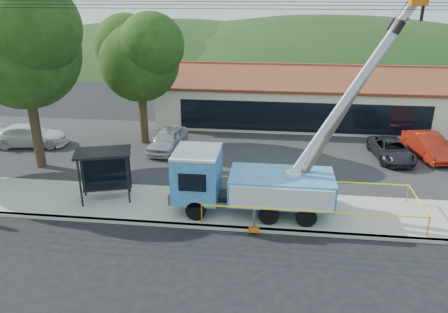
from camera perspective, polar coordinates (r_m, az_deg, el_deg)
ground at (r=18.33m, az=-0.47°, el=-12.83°), size 120.00×120.00×0.00m
curb at (r=20.05m, az=0.30°, el=-9.31°), size 60.00×0.25×0.15m
sidewalk at (r=21.70m, az=0.88°, el=-6.78°), size 60.00×4.00×0.15m
parking_lot at (r=28.98m, az=2.54°, el=0.59°), size 60.00×12.00×0.10m
strip_mall at (r=36.08m, az=9.99°, el=7.49°), size 22.50×8.53×4.67m
tree_west_near at (r=27.08m, az=-24.95°, el=13.54°), size 7.56×6.72×10.80m
tree_lot at (r=29.72m, az=-11.04°, el=13.03°), size 6.30×5.60×8.94m
hill_west at (r=72.80m, az=-6.87°, el=13.00°), size 78.40×56.00×28.00m
hill_center at (r=71.26m, az=13.58°, el=12.40°), size 89.60×64.00×32.00m
utility_truck at (r=20.61m, az=3.20°, el=-3.06°), size 10.33×4.04×9.97m
leaning_pole at (r=20.08m, az=15.87°, el=6.71°), size 5.02×1.90×9.87m
bus_shelter at (r=22.63m, az=-15.40°, el=-0.83°), size 3.06×2.37×2.60m
caution_tape at (r=21.29m, az=11.14°, el=-5.40°), size 9.97×3.36×0.97m
car_silver at (r=29.46m, az=-7.27°, el=0.67°), size 2.29×4.48×1.46m
car_red at (r=31.01m, az=24.88°, el=-0.14°), size 2.41×4.74×1.49m
car_white at (r=32.87m, az=-23.76°, el=1.18°), size 5.21×2.74×1.44m
car_dark at (r=29.68m, az=20.84°, el=-0.45°), size 2.46×4.59×1.23m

